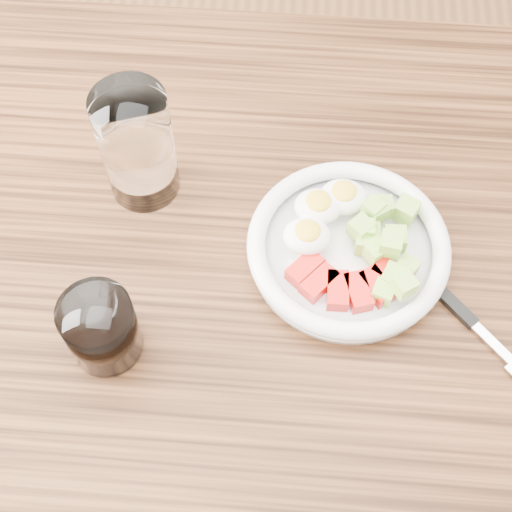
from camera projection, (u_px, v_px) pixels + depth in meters
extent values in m
plane|color=brown|center=(260.00, 442.00, 1.53)|extent=(4.00, 4.00, 0.00)
cube|color=#573017|center=(263.00, 284.00, 0.87)|extent=(1.50, 0.90, 0.04)
cylinder|color=white|center=(347.00, 253.00, 0.86)|extent=(0.23, 0.23, 0.01)
torus|color=white|center=(349.00, 246.00, 0.85)|extent=(0.24, 0.24, 0.02)
cube|color=red|center=(305.00, 269.00, 0.83)|extent=(0.05, 0.05, 0.02)
cube|color=red|center=(319.00, 282.00, 0.82)|extent=(0.05, 0.05, 0.02)
cube|color=red|center=(338.00, 291.00, 0.82)|extent=(0.03, 0.05, 0.02)
cube|color=red|center=(358.00, 292.00, 0.82)|extent=(0.04, 0.05, 0.02)
cube|color=red|center=(377.00, 287.00, 0.82)|extent=(0.05, 0.05, 0.02)
cube|color=red|center=(391.00, 275.00, 0.83)|extent=(0.05, 0.04, 0.02)
ellipsoid|color=white|center=(318.00, 207.00, 0.86)|extent=(0.06, 0.05, 0.03)
ellipsoid|color=yellow|center=(319.00, 201.00, 0.85)|extent=(0.03, 0.03, 0.01)
ellipsoid|color=white|center=(343.00, 197.00, 0.87)|extent=(0.06, 0.05, 0.03)
ellipsoid|color=yellow|center=(344.00, 191.00, 0.86)|extent=(0.03, 0.03, 0.01)
ellipsoid|color=white|center=(307.00, 236.00, 0.84)|extent=(0.06, 0.05, 0.03)
ellipsoid|color=yellow|center=(308.00, 231.00, 0.83)|extent=(0.03, 0.03, 0.01)
cube|color=#A2CC4E|center=(391.00, 244.00, 0.82)|extent=(0.03, 0.03, 0.02)
cube|color=#A2CC4E|center=(376.00, 251.00, 0.84)|extent=(0.03, 0.03, 0.02)
cube|color=#A2CC4E|center=(368.00, 235.00, 0.85)|extent=(0.03, 0.03, 0.03)
cube|color=#A2CC4E|center=(394.00, 279.00, 0.82)|extent=(0.04, 0.04, 0.03)
cube|color=#A2CC4E|center=(383.00, 293.00, 0.81)|extent=(0.03, 0.03, 0.02)
cube|color=#A2CC4E|center=(407.00, 268.00, 0.83)|extent=(0.03, 0.03, 0.02)
cube|color=#A2CC4E|center=(404.00, 285.00, 0.80)|extent=(0.03, 0.03, 0.02)
cube|color=#A2CC4E|center=(395.00, 239.00, 0.85)|extent=(0.03, 0.03, 0.03)
cube|color=#A2CC4E|center=(406.00, 210.00, 0.86)|extent=(0.03, 0.03, 0.03)
cube|color=#A2CC4E|center=(383.00, 207.00, 0.86)|extent=(0.02, 0.02, 0.02)
cube|color=#A2CC4E|center=(361.00, 228.00, 0.84)|extent=(0.03, 0.03, 0.02)
cube|color=#A2CC4E|center=(365.00, 229.00, 0.84)|extent=(0.02, 0.02, 0.02)
cube|color=#A2CC4E|center=(376.00, 209.00, 0.87)|extent=(0.03, 0.03, 0.02)
cube|color=#A2CC4E|center=(366.00, 242.00, 0.84)|extent=(0.03, 0.03, 0.02)
cube|color=#A2CC4E|center=(376.00, 212.00, 0.85)|extent=(0.03, 0.03, 0.02)
cube|color=#A2CC4E|center=(373.00, 209.00, 0.85)|extent=(0.03, 0.03, 0.02)
cube|color=black|center=(441.00, 293.00, 0.84)|extent=(0.08, 0.09, 0.01)
cube|color=silver|center=(494.00, 345.00, 0.81)|extent=(0.05, 0.05, 0.00)
cylinder|color=white|center=(137.00, 146.00, 0.85)|extent=(0.09, 0.09, 0.16)
cylinder|color=white|center=(101.00, 329.00, 0.77)|extent=(0.08, 0.08, 0.09)
cylinder|color=black|center=(102.00, 329.00, 0.77)|extent=(0.07, 0.07, 0.08)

